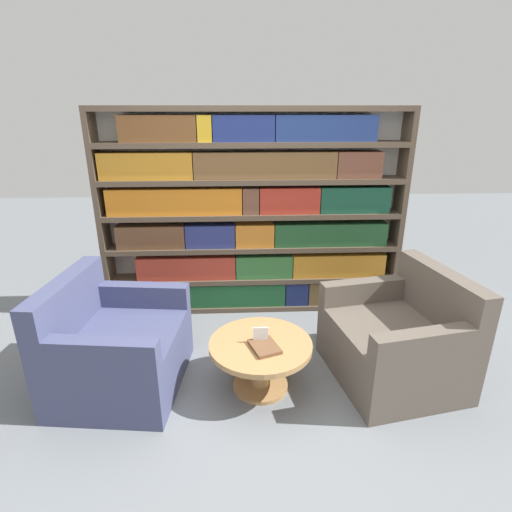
# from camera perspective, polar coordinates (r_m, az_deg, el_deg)

# --- Properties ---
(ground_plane) EXTENTS (14.00, 14.00, 0.00)m
(ground_plane) POSITION_cam_1_polar(r_m,az_deg,el_deg) (3.12, 0.68, -18.74)
(ground_plane) COLOR slate
(bookshelf) EXTENTS (2.92, 0.30, 1.99)m
(bookshelf) POSITION_cam_1_polar(r_m,az_deg,el_deg) (3.92, -0.60, 5.80)
(bookshelf) COLOR silver
(bookshelf) RESTS_ON ground_plane
(armchair_left) EXTENTS (0.94, 1.03, 0.85)m
(armchair_left) POSITION_cam_1_polar(r_m,az_deg,el_deg) (3.19, -19.31, -12.44)
(armchair_left) COLOR #42476B
(armchair_left) RESTS_ON ground_plane
(armchair_right) EXTENTS (1.00, 1.08, 0.85)m
(armchair_right) POSITION_cam_1_polar(r_m,az_deg,el_deg) (3.29, 19.51, -11.41)
(armchair_right) COLOR brown
(armchair_right) RESTS_ON ground_plane
(coffee_table) EXTENTS (0.75, 0.75, 0.39)m
(coffee_table) POSITION_cam_1_polar(r_m,az_deg,el_deg) (2.99, 0.55, -14.01)
(coffee_table) COLOR #AD7F4C
(coffee_table) RESTS_ON ground_plane
(table_sign) EXTENTS (0.11, 0.06, 0.12)m
(table_sign) POSITION_cam_1_polar(r_m,az_deg,el_deg) (2.91, 0.57, -11.41)
(table_sign) COLOR black
(table_sign) RESTS_ON coffee_table
(stray_book) EXTENTS (0.24, 0.27, 0.03)m
(stray_book) POSITION_cam_1_polar(r_m,az_deg,el_deg) (2.87, 1.23, -12.84)
(stray_book) COLOR brown
(stray_book) RESTS_ON coffee_table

